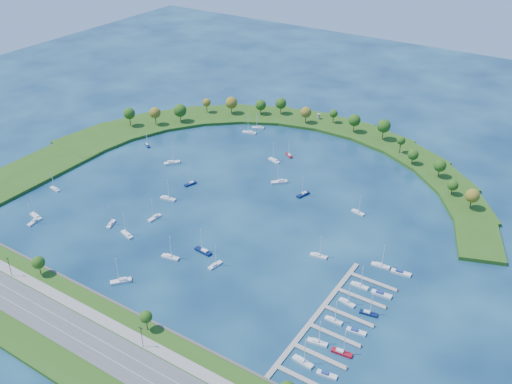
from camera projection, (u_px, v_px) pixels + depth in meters
The scene contains 40 objects.
ground at pixel (244, 199), 318.34m from camera, with size 700.00×700.00×0.00m, color #061B3C.
south_shoreline at pixel (75, 330), 229.04m from camera, with size 420.00×43.10×11.60m.
breakwater at pixel (227, 146), 374.62m from camera, with size 286.74×247.64×2.00m.
breakwater_trees at pixel (288, 122), 385.40m from camera, with size 239.25×89.65×14.56m.
harbor_tower at pixel (319, 116), 410.06m from camera, with size 2.60×2.60×3.94m.
dock_system at pixel (332, 321), 234.35m from camera, with size 24.28×82.00×1.60m.
moored_boat_0 at pixel (111, 224), 295.87m from camera, with size 4.81×7.96×11.33m.
moored_boat_1 at pixel (147, 145), 376.61m from camera, with size 6.78×5.01×9.90m.
moored_boat_2 at pixel (258, 127), 401.00m from camera, with size 8.53×5.63×12.23m.
moored_boat_3 at pixel (249, 132), 393.79m from camera, with size 10.03×5.43×14.21m.
moored_boat_4 at pixel (36, 216), 302.02m from camera, with size 9.49×4.26×13.48m.
moored_boat_5 at pixel (155, 217), 301.02m from camera, with size 3.11×8.40×12.07m.
moored_boat_6 at pixel (172, 162), 354.92m from camera, with size 8.41×9.50×14.63m.
moored_boat_7 at pixel (303, 194), 321.71m from camera, with size 4.82×8.96×12.68m.
moored_boat_8 at pixel (55, 188), 327.16m from camera, with size 7.62×3.05×10.89m.
moored_boat_9 at pixel (215, 265), 266.05m from camera, with size 3.55×8.00×11.36m.
moored_boat_10 at pixel (190, 183), 332.33m from camera, with size 4.46×7.98×11.31m.
moored_boat_11 at pixel (127, 234), 287.57m from camera, with size 8.93×4.73×12.65m.
moored_boat_12 at pixel (168, 198), 317.79m from camera, with size 9.31×4.06×13.24m.
moored_boat_13 at pixel (274, 160), 357.64m from camera, with size 9.18×5.13×13.01m.
moored_boat_14 at pixel (34, 221), 297.71m from camera, with size 3.57×8.18×11.64m.
moored_boat_15 at pixel (170, 257), 271.32m from camera, with size 9.14×4.15×12.98m.
moored_boat_16 at pixel (203, 251), 275.37m from camera, with size 9.57×3.46×13.77m.
moored_boat_17 at pixel (318, 255), 272.22m from camera, with size 8.58×3.61×12.22m.
moored_boat_18 at pixel (289, 155), 364.11m from camera, with size 7.08×5.97×10.72m.
moored_boat_19 at pixel (279, 181), 334.07m from camera, with size 8.85×8.58×14.16m.
moored_boat_20 at pixel (121, 281), 255.97m from camera, with size 8.13×8.92×13.90m.
moored_boat_21 at pixel (358, 212), 305.58m from camera, with size 7.93×3.58×11.26m.
docked_boat_0 at pixel (303, 361), 215.15m from camera, with size 8.95×3.43×12.83m.
docked_boat_1 at pixel (327, 375), 210.00m from camera, with size 8.03×3.31×1.59m.
docked_boat_2 at pixel (317, 342), 223.77m from camera, with size 8.52×3.63×12.14m.
docked_boat_3 at pixel (342, 352), 219.15m from camera, with size 8.55×3.18×12.29m.
docked_boat_4 at pixel (334, 320), 234.33m from camera, with size 7.70×2.19×11.30m.
docked_boat_5 at pixel (356, 331), 229.13m from camera, with size 8.31×3.30×1.65m.
docked_boat_6 at pixel (347, 302), 243.79m from camera, with size 7.94×3.36×11.32m.
docked_boat_7 at pixel (369, 313), 238.04m from camera, with size 7.90×3.36×11.25m.
docked_boat_8 at pixel (359, 285), 253.27m from camera, with size 8.25×2.39×12.10m.
docked_boat_9 at pixel (381, 294), 248.50m from camera, with size 9.25×3.17×1.86m.
docked_boat_10 at pixel (380, 265), 265.68m from camera, with size 8.87×3.41×12.72m.
docked_boat_11 at pixel (401, 273), 261.29m from camera, with size 9.50×3.55×1.89m.
Camera 1 is at (152.97, -224.44, 166.23)m, focal length 39.69 mm.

